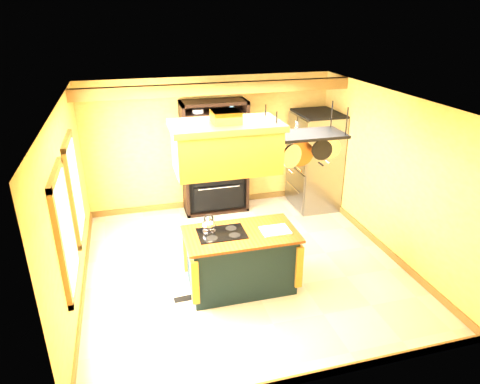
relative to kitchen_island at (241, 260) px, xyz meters
name	(u,v)px	position (x,y,z in m)	size (l,w,h in m)	color
floor	(243,265)	(0.19, 0.55, -0.47)	(5.00, 5.00, 0.00)	beige
ceiling	(244,101)	(0.19, 0.55, 2.23)	(5.00, 5.00, 0.00)	white
wall_back	(210,144)	(0.19, 3.05, 0.88)	(5.00, 0.02, 2.70)	#E9B355
wall_front	(311,283)	(0.19, -1.95, 0.88)	(5.00, 0.02, 2.70)	#E9B355
wall_left	(69,208)	(-2.31, 0.55, 0.88)	(0.02, 5.00, 2.70)	#E9B355
wall_right	(388,174)	(2.69, 0.55, 0.88)	(0.02, 5.00, 2.70)	#E9B355
ceiling_beam	(218,89)	(0.19, 2.25, 2.12)	(5.00, 0.15, 0.20)	olive
window_near	(66,231)	(-2.27, -0.25, 0.93)	(0.06, 1.06, 1.56)	olive
window_far	(75,188)	(-2.27, 1.15, 0.93)	(0.06, 1.06, 1.56)	olive
kitchen_island	(241,260)	(0.00, 0.00, 0.00)	(1.64, 0.92, 1.11)	black
range_hood	(226,145)	(-0.20, 0.00, 1.78)	(1.43, 0.81, 0.80)	#AF892B
pot_rack	(304,142)	(0.91, 0.01, 1.73)	(1.19, 0.55, 0.88)	black
refrigerator	(314,163)	(2.25, 2.45, 0.49)	(0.85, 1.00, 1.96)	gray
hutch	(215,169)	(0.22, 2.80, 0.41)	(1.29, 0.59, 2.28)	black
floor_register	(184,299)	(-0.88, -0.08, -0.46)	(0.28, 0.12, 0.01)	black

